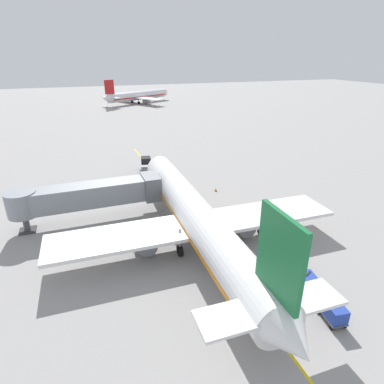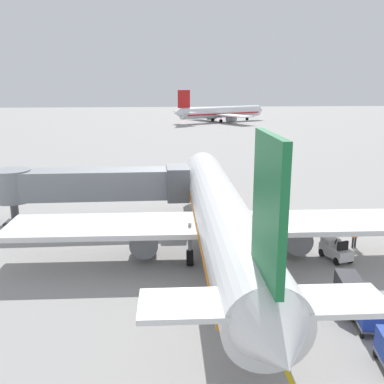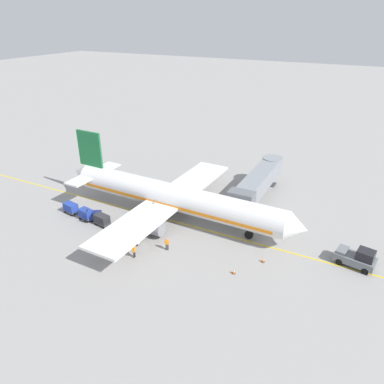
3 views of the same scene
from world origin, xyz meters
TOP-DOWN VIEW (x-y plane):
  - ground_plane at (0.00, 0.00)m, footprint 400.00×400.00m
  - gate_lead_in_line at (0.00, 0.00)m, footprint 0.24×80.00m
  - parked_airliner at (-1.03, -0.12)m, footprint 30.13×37.28m
  - jet_bridge at (-11.31, 9.01)m, footprint 17.44×3.50m
  - pushback_tractor at (-0.88, 24.30)m, footprint 2.95×4.72m
  - baggage_tug_lead at (7.14, -1.58)m, footprint 1.81×2.72m
  - baggage_tug_trailing at (4.96, -9.70)m, footprint 2.25×2.77m
  - baggage_cart_front at (5.40, -7.76)m, footprint 1.65×2.97m
  - baggage_cart_second_in_train at (5.18, -10.80)m, footprint 1.65×2.97m
  - baggage_cart_third_in_train at (4.81, -14.04)m, footprint 1.65×2.97m
  - ground_crew_wing_walker at (9.53, 0.54)m, footprint 0.73×0.26m
  - ground_crew_loader at (6.38, 3.23)m, footprint 0.43×0.68m
  - safety_cone_nose_left at (3.36, 14.57)m, footprint 0.36×0.36m
  - safety_cone_nose_right at (6.94, 12.26)m, footprint 0.36×0.36m

SIDE VIEW (x-z plane):
  - ground_plane at x=0.00m, z-range 0.00..0.00m
  - gate_lead_in_line at x=0.00m, z-range 0.00..0.01m
  - safety_cone_nose_left at x=3.36m, z-range -0.01..0.58m
  - safety_cone_nose_right at x=6.94m, z-range -0.01..0.58m
  - baggage_tug_lead at x=7.14m, z-range -0.10..1.52m
  - baggage_tug_trailing at x=4.96m, z-range -0.10..1.52m
  - baggage_cart_front at x=5.40m, z-range 0.16..1.74m
  - baggage_cart_second_in_train at x=5.18m, z-range 0.16..1.74m
  - baggage_cart_third_in_train at x=4.81m, z-range 0.16..1.74m
  - ground_crew_wing_walker at x=9.53m, z-range 0.11..1.80m
  - ground_crew_loader at x=6.38m, z-range 0.11..1.80m
  - pushback_tractor at x=-0.88m, z-range -0.10..2.30m
  - parked_airliner at x=-1.03m, z-range -2.13..8.50m
  - jet_bridge at x=-11.31m, z-range 0.97..5.95m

